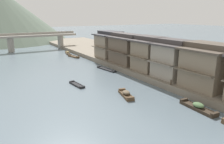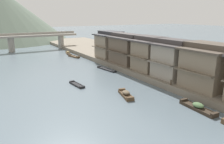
{
  "view_description": "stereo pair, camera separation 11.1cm",
  "coord_description": "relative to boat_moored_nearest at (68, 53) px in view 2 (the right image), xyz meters",
  "views": [
    {
      "loc": [
        -15.15,
        -6.47,
        10.63
      ],
      "look_at": [
        2.02,
        21.88,
        1.96
      ],
      "focal_mm": 34.93,
      "sensor_mm": 36.0,
      "label": 1
    },
    {
      "loc": [
        -15.05,
        -6.52,
        10.63
      ],
      "look_at": [
        2.02,
        21.88,
        1.96
      ],
      "focal_mm": 34.93,
      "sensor_mm": 36.0,
      "label": 2
    }
  ],
  "objects": [
    {
      "name": "riverbank_right",
      "position": [
        10.46,
        -22.44,
        0.22
      ],
      "size": [
        18.0,
        110.0,
        0.94
      ],
      "primitive_type": "cube",
      "color": "slate",
      "rests_on": "ground"
    },
    {
      "name": "house_waterfront_tall",
      "position": [
        4.57,
        -34.97,
        3.71
      ],
      "size": [
        5.62,
        5.9,
        6.14
      ],
      "color": "gray",
      "rests_on": "riverbank_right"
    },
    {
      "name": "stone_bridge",
      "position": [
        -5.74,
        11.34,
        3.32
      ],
      "size": [
        25.09,
        2.4,
        5.46
      ],
      "color": "gray",
      "rests_on": "ground"
    },
    {
      "name": "mooring_post_dock_mid",
      "position": [
        1.81,
        -37.76,
        1.04
      ],
      "size": [
        0.2,
        0.2,
        0.71
      ],
      "primitive_type": "cylinder",
      "color": "#473828",
      "rests_on": "riverbank_right"
    },
    {
      "name": "house_waterfront_second",
      "position": [
        5.3,
        -41.16,
        3.69
      ],
      "size": [
        7.08,
        6.57,
        6.14
      ],
      "color": "#7F705B",
      "rests_on": "riverbank_right"
    },
    {
      "name": "house_waterfront_narrow",
      "position": [
        4.82,
        -29.42,
        3.7
      ],
      "size": [
        6.12,
        5.84,
        6.14
      ],
      "color": "#7F705B",
      "rests_on": "riverbank_right"
    },
    {
      "name": "boat_moored_second",
      "position": [
        -8.84,
        -28.41,
        -0.13
      ],
      "size": [
        1.22,
        3.83,
        0.34
      ],
      "color": "#232326",
      "rests_on": "ground"
    },
    {
      "name": "house_waterfront_far",
      "position": [
        4.48,
        -22.43,
        3.69
      ],
      "size": [
        5.45,
        7.86,
        6.14
      ],
      "color": "brown",
      "rests_on": "riverbank_right"
    },
    {
      "name": "boat_moored_far",
      "position": [
        -0.26,
        -44.1,
        0.05
      ],
      "size": [
        1.49,
        4.91,
        0.85
      ],
      "color": "#33281E",
      "rests_on": "ground"
    },
    {
      "name": "house_waterfront_end",
      "position": [
        5.26,
        -14.93,
        3.7
      ],
      "size": [
        7.01,
        6.27,
        6.14
      ],
      "color": "gray",
      "rests_on": "riverbank_right"
    },
    {
      "name": "boat_moored_nearest",
      "position": [
        0.0,
        0.0,
        0.0
      ],
      "size": [
        1.86,
        4.39,
        0.71
      ],
      "color": "brown",
      "rests_on": "ground"
    },
    {
      "name": "boat_upstream_distant",
      "position": [
        -4.96,
        -36.24,
        0.06
      ],
      "size": [
        2.0,
        3.9,
        0.81
      ],
      "color": "brown",
      "rests_on": "ground"
    },
    {
      "name": "boat_midriver_drifting",
      "position": [
        0.05,
        -22.11,
        -0.13
      ],
      "size": [
        1.58,
        5.56,
        0.34
      ],
      "color": "#232326",
      "rests_on": "ground"
    },
    {
      "name": "boat_moored_third",
      "position": [
        -0.5,
        -5.89,
        -0.07
      ],
      "size": [
        1.73,
        4.28,
        0.53
      ],
      "color": "brown",
      "rests_on": "ground"
    }
  ]
}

